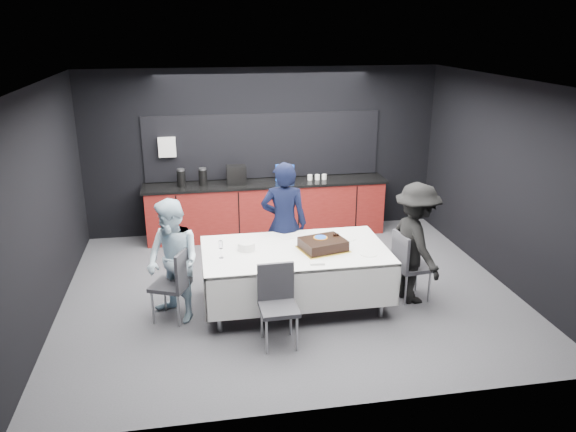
% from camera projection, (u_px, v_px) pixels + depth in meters
% --- Properties ---
extents(ground, '(6.00, 6.00, 0.00)m').
position_uv_depth(ground, '(289.00, 291.00, 7.69)').
color(ground, '#48484D').
rests_on(ground, ground).
extents(room_shell, '(6.04, 5.04, 2.82)m').
position_uv_depth(room_shell, '(289.00, 158.00, 7.08)').
color(room_shell, white).
rests_on(room_shell, ground).
extents(kitchenette, '(4.10, 0.64, 2.05)m').
position_uv_depth(kitchenette, '(265.00, 204.00, 9.57)').
color(kitchenette, '#5F110F').
rests_on(kitchenette, ground).
extents(party_table, '(2.32, 1.32, 0.78)m').
position_uv_depth(party_table, '(295.00, 259.00, 7.10)').
color(party_table, '#99999E').
rests_on(party_table, ground).
extents(cake_assembly, '(0.66, 0.58, 0.18)m').
position_uv_depth(cake_assembly, '(323.00, 244.00, 7.02)').
color(cake_assembly, yellow).
rests_on(cake_assembly, party_table).
extents(plate_stack, '(0.22, 0.22, 0.10)m').
position_uv_depth(plate_stack, '(246.00, 246.00, 7.02)').
color(plate_stack, white).
rests_on(plate_stack, party_table).
extents(loose_plate_near, '(0.19, 0.19, 0.01)m').
position_uv_depth(loose_plate_near, '(277.00, 262.00, 6.66)').
color(loose_plate_near, white).
rests_on(loose_plate_near, party_table).
extents(loose_plate_right_a, '(0.22, 0.22, 0.01)m').
position_uv_depth(loose_plate_right_a, '(348.00, 238.00, 7.40)').
color(loose_plate_right_a, white).
rests_on(loose_plate_right_a, party_table).
extents(loose_plate_right_b, '(0.22, 0.22, 0.01)m').
position_uv_depth(loose_plate_right_b, '(369.00, 254.00, 6.90)').
color(loose_plate_right_b, white).
rests_on(loose_plate_right_b, party_table).
extents(loose_plate_far, '(0.18, 0.18, 0.01)m').
position_uv_depth(loose_plate_far, '(287.00, 237.00, 7.44)').
color(loose_plate_far, white).
rests_on(loose_plate_far, party_table).
extents(fork_pile, '(0.18, 0.12, 0.03)m').
position_uv_depth(fork_pile, '(317.00, 263.00, 6.62)').
color(fork_pile, white).
rests_on(fork_pile, party_table).
extents(champagne_flute, '(0.06, 0.06, 0.22)m').
position_uv_depth(champagne_flute, '(221.00, 246.00, 6.74)').
color(champagne_flute, white).
rests_on(champagne_flute, party_table).
extents(chair_left, '(0.55, 0.55, 0.92)m').
position_uv_depth(chair_left, '(176.00, 280.00, 6.78)').
color(chair_left, '#323237').
rests_on(chair_left, ground).
extents(chair_right, '(0.47, 0.47, 0.92)m').
position_uv_depth(chair_right, '(407.00, 261.00, 7.30)').
color(chair_right, '#323237').
rests_on(chair_right, ground).
extents(chair_near, '(0.43, 0.43, 0.92)m').
position_uv_depth(chair_near, '(278.00, 299.00, 6.31)').
color(chair_near, '#323237').
rests_on(chair_near, ground).
extents(person_center, '(0.70, 0.53, 1.74)m').
position_uv_depth(person_center, '(284.00, 224.00, 7.69)').
color(person_center, black).
rests_on(person_center, ground).
extents(person_left, '(0.92, 0.94, 1.53)m').
position_uv_depth(person_left, '(173.00, 261.00, 6.73)').
color(person_left, silver).
rests_on(person_left, ground).
extents(person_right, '(0.71, 1.09, 1.59)m').
position_uv_depth(person_right, '(415.00, 243.00, 7.19)').
color(person_right, black).
rests_on(person_right, ground).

